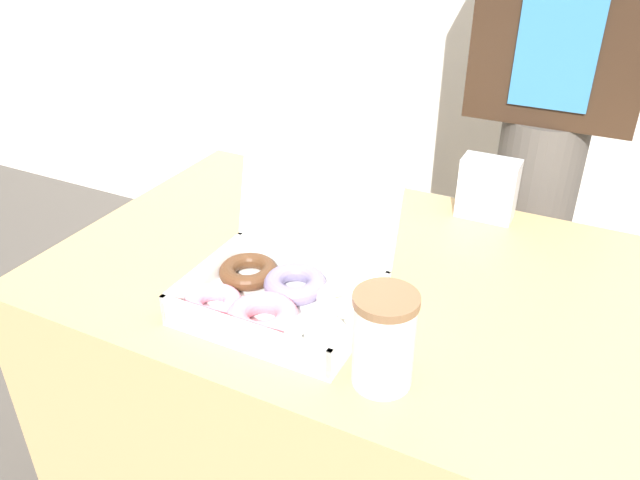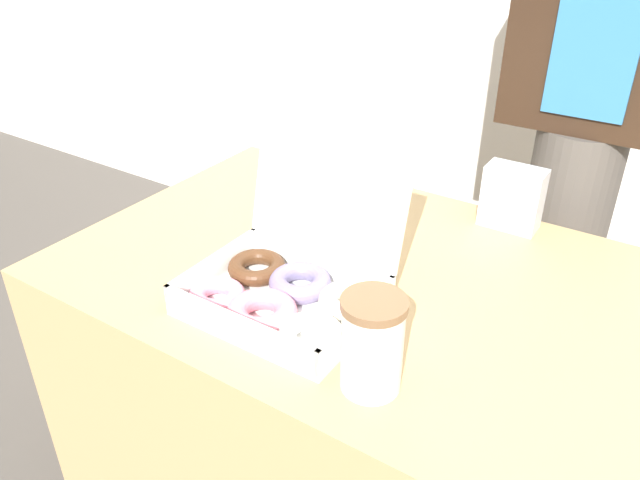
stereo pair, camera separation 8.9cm
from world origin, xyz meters
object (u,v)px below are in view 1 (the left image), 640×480
Objects in this scene: donut_box at (285,287)px; coffee_cup at (384,339)px; napkin_holder at (488,189)px; person_customer at (553,93)px.

coffee_cup is at bearing -24.12° from donut_box.
donut_box is 0.50m from napkin_holder.
coffee_cup is 0.09× the size of person_customer.
coffee_cup is (0.20, -0.09, 0.03)m from donut_box.
person_customer reaches higher than donut_box.
coffee_cup is at bearing -90.85° from napkin_holder.
person_customer reaches higher than coffee_cup.
napkin_holder is 0.08× the size of person_customer.
coffee_cup is 0.54m from napkin_holder.
person_customer is (0.27, 0.69, 0.16)m from donut_box.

